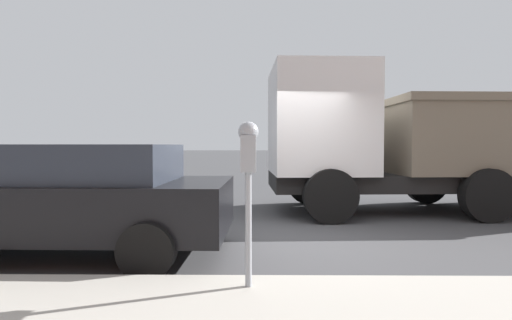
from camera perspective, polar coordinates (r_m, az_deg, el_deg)
name	(u,v)px	position (r m, az deg, el deg)	size (l,w,h in m)	color
ground_plane	(287,239)	(6.42, 4.52, -11.24)	(220.00, 220.00, 0.00)	#424244
parking_meter	(248,161)	(3.71, -1.10, -0.12)	(0.21, 0.19, 1.55)	gray
car_black	(74,197)	(5.91, -24.54, -4.78)	(2.17, 4.25, 1.49)	black
dump_truck	(417,140)	(9.59, 22.04, 2.63)	(3.14, 6.93, 3.16)	black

